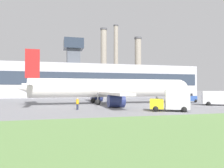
% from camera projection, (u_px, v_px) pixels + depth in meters
% --- Properties ---
extents(ground_plane, '(400.00, 400.00, 0.00)m').
position_uv_depth(ground_plane, '(104.00, 104.00, 39.76)').
color(ground_plane, gray).
extents(terminal_building, '(82.40, 11.18, 19.43)m').
position_uv_depth(terminal_building, '(81.00, 80.00, 73.74)').
color(terminal_building, '#B2B2B7').
rests_on(terminal_building, ground_plane).
extents(smokestack_left, '(3.35, 3.35, 32.49)m').
position_uv_depth(smokestack_left, '(104.00, 61.00, 106.82)').
color(smokestack_left, gray).
rests_on(smokestack_left, ground_plane).
extents(smokestack_right, '(2.58, 2.58, 36.23)m').
position_uv_depth(smokestack_right, '(116.00, 59.00, 113.94)').
color(smokestack_right, gray).
rests_on(smokestack_right, ground_plane).
extents(smokestack_far, '(3.86, 3.86, 30.05)m').
position_uv_depth(smokestack_far, '(138.00, 65.00, 115.27)').
color(smokestack_far, gray).
rests_on(smokestack_far, ground_plane).
extents(airplane, '(32.67, 28.41, 9.67)m').
position_uv_depth(airplane, '(108.00, 89.00, 40.74)').
color(airplane, white).
rests_on(airplane, ground_plane).
extents(pushback_tug, '(3.81, 3.01, 1.85)m').
position_uv_depth(pushback_tug, '(188.00, 98.00, 45.02)').
color(pushback_tug, '#2D4C93').
rests_on(pushback_tug, ground_plane).
extents(baggage_truck, '(5.33, 4.15, 2.78)m').
position_uv_depth(baggage_truck, '(172.00, 101.00, 27.77)').
color(baggage_truck, yellow).
rests_on(baggage_truck, ground_plane).
extents(fuel_truck, '(6.03, 4.68, 2.42)m').
position_uv_depth(fuel_truck, '(218.00, 98.00, 37.16)').
color(fuel_truck, white).
rests_on(fuel_truck, ground_plane).
extents(ground_crew_person, '(0.36, 0.36, 1.61)m').
position_uv_depth(ground_crew_person, '(77.00, 104.00, 29.62)').
color(ground_crew_person, '#23283D').
rests_on(ground_crew_person, ground_plane).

